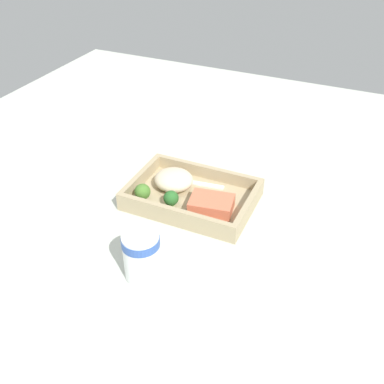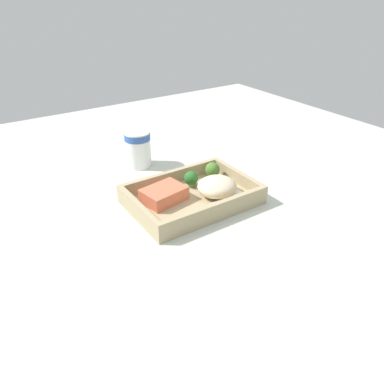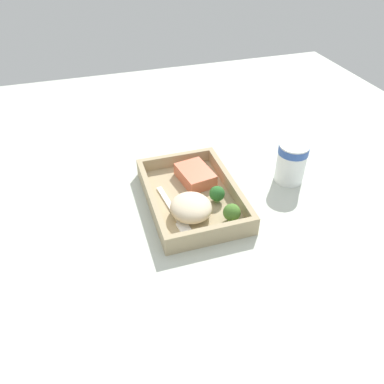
# 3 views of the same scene
# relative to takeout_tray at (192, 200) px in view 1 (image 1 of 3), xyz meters

# --- Properties ---
(ground_plane) EXTENTS (1.60, 1.60, 0.02)m
(ground_plane) POSITION_rel_takeout_tray_xyz_m (0.00, 0.00, -0.02)
(ground_plane) COLOR beige
(takeout_tray) EXTENTS (0.27, 0.19, 0.01)m
(takeout_tray) POSITION_rel_takeout_tray_xyz_m (0.00, 0.00, 0.00)
(takeout_tray) COLOR tan
(takeout_tray) RESTS_ON ground_plane
(tray_rim) EXTENTS (0.27, 0.19, 0.03)m
(tray_rim) POSITION_rel_takeout_tray_xyz_m (0.00, 0.00, 0.02)
(tray_rim) COLOR tan
(tray_rim) RESTS_ON takeout_tray
(salmon_fillet) EXTENTS (0.10, 0.08, 0.03)m
(salmon_fillet) POSITION_rel_takeout_tray_xyz_m (-0.06, 0.03, 0.02)
(salmon_fillet) COLOR #DB6C4B
(salmon_fillet) RESTS_ON takeout_tray
(mashed_potatoes) EXTENTS (0.09, 0.08, 0.04)m
(mashed_potatoes) POSITION_rel_takeout_tray_xyz_m (0.05, -0.02, 0.03)
(mashed_potatoes) COLOR beige
(mashed_potatoes) RESTS_ON takeout_tray
(broccoli_floret_1) EXTENTS (0.03, 0.03, 0.04)m
(broccoli_floret_1) POSITION_rel_takeout_tray_xyz_m (0.03, 0.05, 0.03)
(broccoli_floret_1) COLOR #7EA45B
(broccoli_floret_1) RESTS_ON takeout_tray
(broccoli_floret_2) EXTENTS (0.04, 0.04, 0.04)m
(broccoli_floret_2) POSITION_rel_takeout_tray_xyz_m (0.09, 0.05, 0.03)
(broccoli_floret_2) COLOR #89AF5D
(broccoli_floret_2) RESTS_ON takeout_tray
(fork) EXTENTS (0.16, 0.04, 0.00)m
(fork) POSITION_rel_takeout_tray_xyz_m (0.04, -0.05, 0.01)
(fork) COLOR white
(fork) RESTS_ON takeout_tray
(paper_cup) EXTENTS (0.07, 0.07, 0.09)m
(paper_cup) POSITION_rel_takeout_tray_xyz_m (-0.01, 0.24, 0.05)
(paper_cup) COLOR white
(paper_cup) RESTS_ON ground_plane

